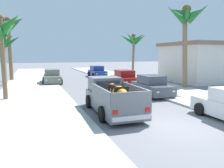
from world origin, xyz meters
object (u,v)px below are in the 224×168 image
(palm_tree_left_fore, at_px, (8,32))
(car_right_mid, at_px, (97,72))
(pickup_truck, at_px, (112,97))
(car_left_far, at_px, (125,78))
(roadside_house, at_px, (210,62))
(car_right_near, at_px, (52,77))
(palm_tree_left_back, at_px, (133,41))
(palm_tree_right_fore, at_px, (186,22))
(palm_tree_right_back, at_px, (0,28))
(car_left_near, at_px, (151,86))
(palm_tree_left_mid, at_px, (2,44))

(palm_tree_left_fore, bearing_deg, car_right_mid, 6.18)
(pickup_truck, height_order, car_left_far, pickup_truck)
(roadside_house, bearing_deg, car_left_far, -179.53)
(pickup_truck, relative_size, car_right_near, 1.22)
(car_right_near, distance_m, palm_tree_left_back, 12.05)
(palm_tree_right_fore, distance_m, palm_tree_right_back, 15.18)
(car_right_mid, relative_size, palm_tree_left_back, 0.71)
(palm_tree_left_fore, bearing_deg, car_left_near, -51.41)
(palm_tree_right_fore, height_order, palm_tree_left_mid, palm_tree_right_fore)
(car_left_far, height_order, palm_tree_left_back, palm_tree_left_back)
(car_right_mid, bearing_deg, pickup_truck, -104.03)
(palm_tree_left_back, distance_m, roadside_house, 10.01)
(car_left_far, relative_size, palm_tree_left_fore, 0.58)
(car_right_mid, distance_m, palm_tree_left_fore, 12.26)
(pickup_truck, relative_size, palm_tree_left_mid, 1.00)
(car_left_near, distance_m, car_right_mid, 15.06)
(pickup_truck, bearing_deg, palm_tree_right_fore, 31.65)
(car_left_near, bearing_deg, palm_tree_left_fore, 128.59)
(palm_tree_left_back, xyz_separation_m, palm_tree_right_back, (-14.86, -11.01, -0.11))
(car_left_far, height_order, palm_tree_right_fore, palm_tree_right_fore)
(palm_tree_left_mid, relative_size, roadside_house, 0.50)
(palm_tree_right_fore, bearing_deg, car_right_mid, 109.53)
(palm_tree_left_mid, bearing_deg, palm_tree_left_back, 8.10)
(car_right_mid, xyz_separation_m, palm_tree_right_fore, (4.62, -13.02, 5.31))
(palm_tree_left_mid, bearing_deg, palm_tree_right_back, -84.37)
(car_left_near, height_order, car_left_far, same)
(palm_tree_left_back, height_order, palm_tree_right_back, palm_tree_left_back)
(car_right_mid, xyz_separation_m, palm_tree_left_mid, (-11.37, -4.87, 3.47))
(palm_tree_left_mid, xyz_separation_m, palm_tree_left_back, (15.73, 2.24, 0.79))
(pickup_truck, xyz_separation_m, car_right_mid, (4.68, 18.75, -0.10))
(pickup_truck, relative_size, car_right_mid, 1.23)
(car_left_near, height_order, palm_tree_left_fore, palm_tree_left_fore)
(car_left_far, bearing_deg, palm_tree_left_fore, 144.55)
(palm_tree_right_back, bearing_deg, car_right_near, 65.65)
(car_left_near, bearing_deg, car_right_near, 123.55)
(car_left_near, distance_m, palm_tree_left_fore, 18.44)
(car_left_near, xyz_separation_m, palm_tree_right_fore, (4.66, 2.04, 5.31))
(palm_tree_right_fore, height_order, roadside_house, palm_tree_right_fore)
(palm_tree_left_fore, distance_m, roadside_house, 24.16)
(palm_tree_left_fore, relative_size, palm_tree_left_mid, 1.42)
(palm_tree_left_fore, xyz_separation_m, palm_tree_right_back, (0.59, -12.44, -0.92))
(palm_tree_left_fore, bearing_deg, car_right_near, -41.21)
(palm_tree_left_back, distance_m, palm_tree_right_back, 18.50)
(pickup_truck, relative_size, car_left_near, 1.22)
(car_right_mid, bearing_deg, palm_tree_left_mid, -156.84)
(car_left_far, xyz_separation_m, palm_tree_left_mid, (-11.61, 4.40, 3.47))
(car_right_near, height_order, palm_tree_right_fore, palm_tree_right_fore)
(palm_tree_left_fore, height_order, roadside_house, palm_tree_left_fore)
(car_right_mid, relative_size, roadside_house, 0.41)
(pickup_truck, bearing_deg, palm_tree_left_fore, 110.08)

